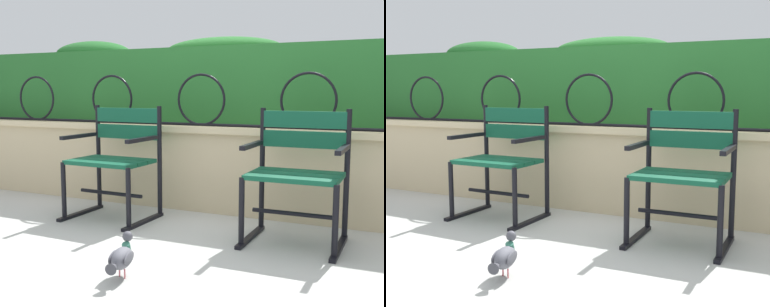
# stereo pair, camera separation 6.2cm
# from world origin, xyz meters

# --- Properties ---
(ground_plane) EXTENTS (60.00, 60.00, 0.00)m
(ground_plane) POSITION_xyz_m (0.00, 0.00, 0.00)
(ground_plane) COLOR #ADADA8
(stone_wall) EXTENTS (7.05, 0.41, 0.69)m
(stone_wall) POSITION_xyz_m (0.00, 0.78, 0.35)
(stone_wall) COLOR #C6B289
(stone_wall) RESTS_ON ground
(iron_arch_fence) EXTENTS (6.52, 0.02, 0.42)m
(iron_arch_fence) POSITION_xyz_m (-0.20, 0.70, 0.87)
(iron_arch_fence) COLOR black
(iron_arch_fence) RESTS_ON stone_wall
(hedge_row) EXTENTS (6.91, 0.66, 0.78)m
(hedge_row) POSITION_xyz_m (-0.01, 1.28, 1.05)
(hedge_row) COLOR #236028
(hedge_row) RESTS_ON stone_wall
(park_chair_left) EXTENTS (0.63, 0.54, 0.85)m
(park_chair_left) POSITION_xyz_m (-0.72, 0.21, 0.46)
(park_chair_left) COLOR #0F4C33
(park_chair_left) RESTS_ON ground
(park_chair_right) EXTENTS (0.61, 0.53, 0.85)m
(park_chair_right) POSITION_xyz_m (0.68, 0.18, 0.46)
(park_chair_right) COLOR #0F4C33
(park_chair_right) RESTS_ON ground
(pigeon_near_chairs) EXTENTS (0.14, 0.29, 0.22)m
(pigeon_near_chairs) POSITION_xyz_m (0.01, -0.84, 0.11)
(pigeon_near_chairs) COLOR #5B5B66
(pigeon_near_chairs) RESTS_ON ground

